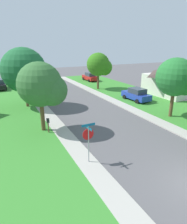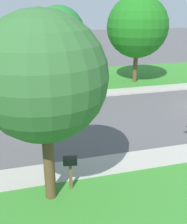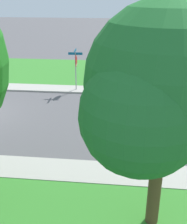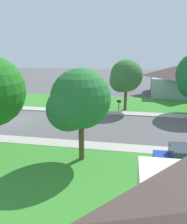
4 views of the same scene
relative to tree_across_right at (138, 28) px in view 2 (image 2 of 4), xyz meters
name	(u,v)px [view 2 (image 2 of 4)]	position (x,y,z in m)	size (l,w,h in m)	color
sidewalk_east	(23,100)	(-2.64, 9.49, -4.33)	(1.40, 56.00, 0.10)	#ADA89E
lawn_east	(21,83)	(2.06, 9.49, -4.34)	(8.00, 56.00, 0.08)	#38842D
sidewalk_west	(30,177)	(-12.04, 9.49, -4.33)	(1.40, 56.00, 0.10)	#ADA89E
tree_across_right	(138,28)	(0.00, 0.00, 0.00)	(5.23, 4.86, 6.97)	brown
tree_sidewalk_far	(60,34)	(-0.20, 6.31, -0.26)	(4.14, 3.85, 6.18)	brown
tree_corner_large	(48,80)	(-13.19, 8.69, -0.31)	(4.05, 3.77, 6.09)	brown
mailbox	(70,165)	(-13.13, 8.10, -3.37)	(0.32, 0.51, 1.31)	brown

